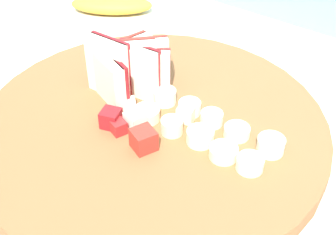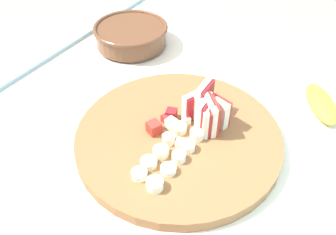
{
  "view_description": "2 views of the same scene",
  "coord_description": "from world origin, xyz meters",
  "views": [
    {
      "loc": [
        0.17,
        -0.24,
        1.24
      ],
      "look_at": [
        -0.05,
        0.05,
        0.95
      ],
      "focal_mm": 49.5,
      "sensor_mm": 36.0,
      "label": 1
    },
    {
      "loc": [
        0.33,
        0.29,
        1.39
      ],
      "look_at": [
        -0.06,
        0.04,
        0.97
      ],
      "focal_mm": 38.96,
      "sensor_mm": 36.0,
      "label": 2
    }
  ],
  "objects": [
    {
      "name": "cutting_board",
      "position": [
        -0.07,
        0.06,
        0.92
      ],
      "size": [
        0.37,
        0.37,
        0.02
      ],
      "primitive_type": "cylinder",
      "color": "brown",
      "rests_on": "tiled_countertop"
    },
    {
      "name": "apple_dice_pile",
      "position": [
        -0.08,
        0.04,
        0.94
      ],
      "size": [
        0.08,
        0.1,
        0.02
      ],
      "color": "maroon",
      "rests_on": "cutting_board"
    },
    {
      "name": "banana_peel",
      "position": [
        -0.3,
        0.25,
        0.92
      ],
      "size": [
        0.13,
        0.11,
        0.03
      ],
      "primitive_type": "ellipsoid",
      "rotation": [
        0.0,
        0.0,
        0.58
      ],
      "color": "gold",
      "rests_on": "tiled_countertop"
    },
    {
      "name": "apple_wedge_fan",
      "position": [
        -0.12,
        0.08,
        0.96
      ],
      "size": [
        0.09,
        0.08,
        0.07
      ],
      "color": "maroon",
      "rests_on": "cutting_board"
    },
    {
      "name": "ceramic_bowl",
      "position": [
        -0.3,
        -0.22,
        0.94
      ],
      "size": [
        0.18,
        0.18,
        0.05
      ],
      "color": "brown",
      "rests_on": "tiled_countertop"
    },
    {
      "name": "banana_slice_rows",
      "position": [
        -0.01,
        0.07,
        0.94
      ],
      "size": [
        0.16,
        0.06,
        0.02
      ],
      "color": "beige",
      "rests_on": "cutting_board"
    }
  ]
}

